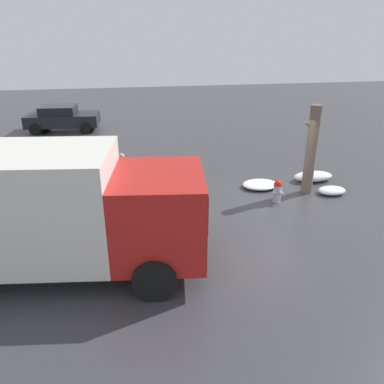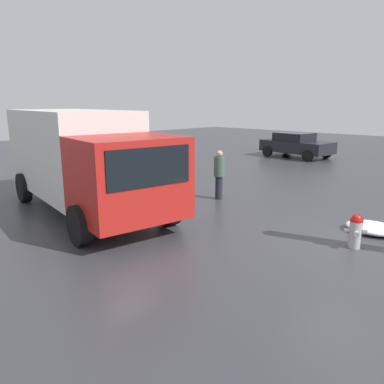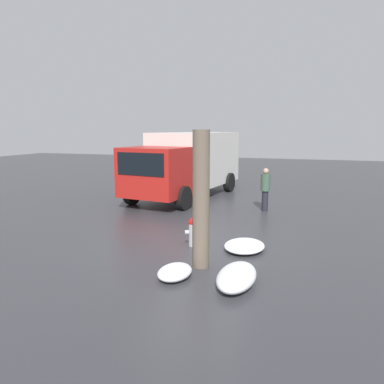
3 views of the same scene
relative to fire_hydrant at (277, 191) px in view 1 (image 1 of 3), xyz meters
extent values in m
plane|color=#38383D|center=(0.00, 0.00, -0.39)|extent=(60.00, 60.00, 0.00)
cylinder|color=#B7B7BC|center=(0.00, 0.00, -0.09)|extent=(0.25, 0.25, 0.59)
cylinder|color=red|center=(0.00, 0.00, 0.23)|extent=(0.27, 0.27, 0.06)
sphere|color=red|center=(0.00, 0.00, 0.26)|extent=(0.22, 0.22, 0.22)
cylinder|color=#B7B7BC|center=(-0.08, 0.15, -0.02)|extent=(0.15, 0.14, 0.11)
cylinder|color=#B7B7BC|center=(-0.16, -0.08, -0.02)|extent=(0.13, 0.13, 0.09)
cylinder|color=#B7B7BC|center=(0.16, 0.08, -0.02)|extent=(0.13, 0.13, 0.09)
cylinder|color=#6B5B4C|center=(-1.34, -0.60, 1.10)|extent=(0.36, 0.36, 2.96)
cylinder|color=#6B5B4C|center=(-1.17, -0.60, 1.93)|extent=(0.41, 0.10, 0.33)
cube|color=red|center=(4.07, 2.87, 0.99)|extent=(2.25, 2.58, 1.85)
cube|color=black|center=(3.11, 3.01, 1.36)|extent=(0.31, 1.94, 0.81)
cylinder|color=black|center=(4.00, 1.70, 0.06)|extent=(0.93, 0.41, 0.90)
cylinder|color=black|center=(4.34, 4.00, 0.06)|extent=(0.93, 0.41, 0.90)
cylinder|color=#23232D|center=(4.80, -1.18, -0.01)|extent=(0.23, 0.23, 0.75)
cylinder|color=#3F5947|center=(4.80, -1.18, 0.67)|extent=(0.34, 0.34, 0.62)
sphere|color=tan|center=(4.80, -1.18, 1.09)|extent=(0.20, 0.20, 0.20)
cube|color=black|center=(7.85, -11.61, 0.23)|extent=(4.02, 2.20, 0.64)
cube|color=black|center=(8.04, -11.63, 0.78)|extent=(1.99, 1.81, 0.45)
cylinder|color=black|center=(6.45, -12.45, -0.09)|extent=(0.61, 0.25, 0.60)
cylinder|color=black|center=(6.61, -10.56, -0.09)|extent=(0.61, 0.25, 0.60)
cylinder|color=black|center=(9.08, -12.66, -0.09)|extent=(0.61, 0.25, 0.60)
cylinder|color=black|center=(9.24, -10.77, -0.09)|extent=(0.61, 0.25, 0.60)
ellipsoid|color=white|center=(-2.11, -0.29, -0.26)|extent=(0.95, 0.66, 0.24)
ellipsoid|color=white|center=(-2.08, -1.55, -0.21)|extent=(1.48, 0.72, 0.35)
ellipsoid|color=white|center=(0.07, -1.31, -0.28)|extent=(1.26, 0.99, 0.22)
camera|label=1|loc=(4.80, 10.26, 4.59)|focal=35.00mm
camera|label=2|loc=(-2.77, 7.80, 2.63)|focal=35.00mm
camera|label=3|loc=(-8.81, -2.88, 2.59)|focal=35.00mm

